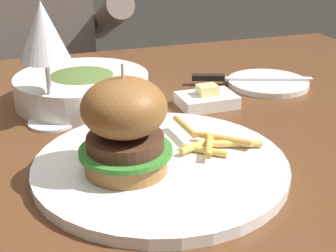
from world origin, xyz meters
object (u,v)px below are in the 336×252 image
Objects in this scene: wine_glass at (44,36)px; soup_bowl at (82,87)px; main_plate at (161,165)px; diner_person at (31,93)px; burger_sandwich at (125,126)px; table_knife at (241,78)px; bread_plate at (268,83)px; butter_dish at (207,99)px.

soup_bowl is at bearing 52.33° from wine_glass.
main_plate is 1.39× the size of soup_bowl.
diner_person is at bearing 97.14° from main_plate.
main_plate is 0.25m from wine_glass.
wine_glass is at bearing 119.16° from main_plate.
burger_sandwich is 0.11× the size of diner_person.
wine_glass is 0.38m from table_knife.
bread_plate is at bearing -4.63° from soup_bowl.
table_knife is at bearing 43.00° from burger_sandwich.
burger_sandwich is 0.40m from table_knife.
diner_person is (-0.00, 0.68, -0.31)m from wine_glass.
diner_person is (-0.40, 0.63, -0.18)m from bread_plate.
main_plate is at bearing -140.23° from bread_plate.
diner_person is at bearing 122.59° from bread_plate.
burger_sandwich is 0.86× the size of bread_plate.
main_plate is 3.33× the size of butter_dish.
main_plate is at bearing -60.84° from wine_glass.
soup_bowl is 0.19× the size of diner_person.
table_knife is (0.35, 0.07, -0.12)m from wine_glass.
soup_bowl is at bearing 178.04° from table_knife.
butter_dish is at bearing -142.72° from table_knife.
diner_person is at bearing 95.80° from soup_bowl.
butter_dish is (-0.10, -0.08, -0.00)m from table_knife.
butter_dish is at bearing -69.98° from diner_person.
table_knife is (0.24, 0.26, 0.01)m from main_plate.
table_knife is 0.73m from diner_person.
bread_plate is (0.34, 0.25, -0.06)m from burger_sandwich.
bread_plate is at bearing 21.90° from butter_dish.
butter_dish is 0.21m from soup_bowl.
bread_plate is at bearing -20.07° from table_knife.
butter_dish is at bearing 52.20° from main_plate.
burger_sandwich is 0.58× the size of soup_bowl.
bread_plate is 0.67× the size of soup_bowl.
soup_bowl is (-0.05, 0.27, 0.02)m from main_plate.
wine_glass is at bearing -172.90° from bread_plate.
table_knife reaches higher than main_plate.
wine_glass is 0.82× the size of soup_bowl.
burger_sandwich is at bearing -137.00° from table_knife.
wine_glass reaches higher than table_knife.
burger_sandwich is 0.60× the size of table_knife.
diner_person is at bearing 94.15° from burger_sandwich.
burger_sandwich is (-0.05, -0.01, 0.06)m from main_plate.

